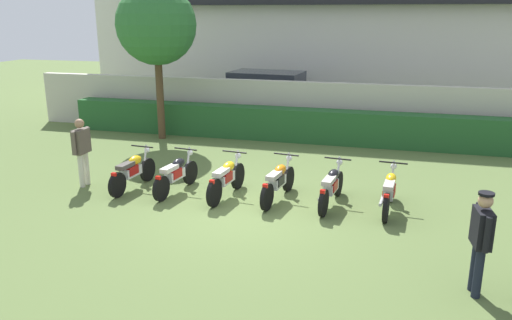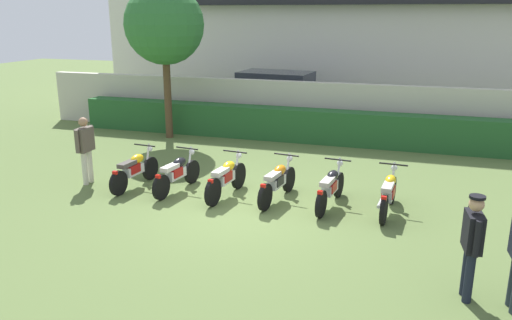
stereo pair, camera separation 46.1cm
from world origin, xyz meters
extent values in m
plane|color=#566B38|center=(0.00, 0.00, 0.00)|extent=(60.00, 60.00, 0.00)
cube|color=silver|center=(0.00, 14.64, 4.13)|extent=(20.98, 6.00, 8.26)
cube|color=black|center=(0.00, 11.39, 4.55)|extent=(17.62, 0.50, 0.36)
cube|color=#BCB7A8|center=(0.00, 7.05, 0.93)|extent=(19.93, 0.30, 1.86)
cube|color=#235628|center=(0.00, 6.35, 0.53)|extent=(15.94, 0.70, 1.07)
cube|color=navy|center=(-1.65, 9.34, 0.74)|extent=(4.64, 2.23, 1.00)
cube|color=#2D333D|center=(-1.85, 9.36, 1.57)|extent=(2.84, 1.93, 0.65)
cylinder|color=black|center=(-0.01, 10.13, 0.34)|extent=(0.70, 0.28, 0.68)
cylinder|color=black|center=(-0.17, 8.28, 0.34)|extent=(0.70, 0.28, 0.68)
cylinder|color=black|center=(-3.14, 10.40, 0.34)|extent=(0.70, 0.28, 0.68)
cylinder|color=black|center=(-3.30, 8.56, 0.34)|extent=(0.70, 0.28, 0.68)
cylinder|color=#4C3823|center=(-4.50, 5.52, 1.40)|extent=(0.24, 0.24, 2.81)
sphere|color=#2D6B33|center=(-4.50, 5.52, 3.70)|extent=(2.55, 2.55, 2.55)
cylinder|color=black|center=(-2.88, 1.28, 0.29)|extent=(0.14, 0.59, 0.58)
cylinder|color=black|center=(-3.00, 0.02, 0.29)|extent=(0.14, 0.59, 0.58)
cube|color=silver|center=(-2.94, 0.60, 0.44)|extent=(0.26, 0.62, 0.22)
ellipsoid|color=yellow|center=(-2.93, 0.77, 0.67)|extent=(0.26, 0.46, 0.22)
cube|color=#4C4742|center=(-2.96, 0.37, 0.65)|extent=(0.25, 0.54, 0.10)
cube|color=red|center=(-3.01, -0.08, 0.57)|extent=(0.11, 0.09, 0.08)
cylinder|color=silver|center=(-2.89, 1.19, 0.61)|extent=(0.07, 0.23, 0.65)
cylinder|color=black|center=(-2.90, 1.10, 0.93)|extent=(0.60, 0.09, 0.04)
sphere|color=silver|center=(-2.88, 1.30, 0.79)|extent=(0.14, 0.14, 0.14)
cylinder|color=silver|center=(-3.09, 0.36, 0.31)|extent=(0.12, 0.55, 0.07)
cube|color=#A51414|center=(-2.95, 0.55, 0.49)|extent=(0.27, 0.38, 0.20)
cylinder|color=black|center=(-1.76, 1.34, 0.29)|extent=(0.17, 0.59, 0.58)
cylinder|color=black|center=(-1.93, 0.06, 0.29)|extent=(0.17, 0.59, 0.58)
cube|color=silver|center=(-1.85, 0.65, 0.44)|extent=(0.28, 0.62, 0.22)
ellipsoid|color=black|center=(-1.83, 0.82, 0.67)|extent=(0.28, 0.47, 0.22)
cube|color=beige|center=(-1.88, 0.42, 0.65)|extent=(0.27, 0.54, 0.10)
cube|color=red|center=(-1.94, -0.04, 0.57)|extent=(0.11, 0.09, 0.08)
cylinder|color=silver|center=(-1.77, 1.25, 0.61)|extent=(0.08, 0.23, 0.65)
cylinder|color=black|center=(-1.78, 1.16, 0.93)|extent=(0.60, 0.11, 0.04)
sphere|color=silver|center=(-1.76, 1.36, 0.79)|extent=(0.14, 0.14, 0.14)
cylinder|color=silver|center=(-2.00, 0.42, 0.31)|extent=(0.14, 0.55, 0.07)
cube|color=#A51414|center=(-1.86, 0.60, 0.49)|extent=(0.29, 0.39, 0.20)
cylinder|color=black|center=(-0.53, 1.32, 0.31)|extent=(0.16, 0.63, 0.62)
cylinder|color=black|center=(-0.67, 0.05, 0.31)|extent=(0.16, 0.63, 0.62)
cube|color=silver|center=(-0.61, 0.63, 0.46)|extent=(0.27, 0.62, 0.22)
ellipsoid|color=yellow|center=(-0.59, 0.80, 0.69)|extent=(0.27, 0.46, 0.22)
cube|color=beige|center=(-0.63, 0.41, 0.67)|extent=(0.26, 0.54, 0.10)
cube|color=red|center=(-0.68, -0.05, 0.59)|extent=(0.11, 0.09, 0.08)
cylinder|color=silver|center=(-0.54, 1.23, 0.63)|extent=(0.08, 0.23, 0.65)
cylinder|color=black|center=(-0.55, 1.14, 0.95)|extent=(0.60, 0.10, 0.04)
sphere|color=silver|center=(-0.53, 1.34, 0.81)|extent=(0.14, 0.14, 0.14)
cylinder|color=silver|center=(-0.76, 0.40, 0.33)|extent=(0.13, 0.55, 0.07)
cube|color=#A51414|center=(-0.61, 0.58, 0.51)|extent=(0.28, 0.38, 0.20)
cylinder|color=black|center=(0.67, 1.47, 0.30)|extent=(0.17, 0.60, 0.59)
cylinder|color=black|center=(0.48, 0.14, 0.30)|extent=(0.17, 0.60, 0.59)
cube|color=silver|center=(0.57, 0.75, 0.45)|extent=(0.28, 0.62, 0.22)
ellipsoid|color=orange|center=(0.59, 0.92, 0.68)|extent=(0.28, 0.47, 0.22)
cube|color=#B2ADA3|center=(0.53, 0.52, 0.66)|extent=(0.27, 0.54, 0.10)
cube|color=red|center=(0.47, 0.04, 0.58)|extent=(0.11, 0.09, 0.08)
cylinder|color=silver|center=(0.65, 1.38, 0.62)|extent=(0.08, 0.23, 0.65)
cylinder|color=black|center=(0.64, 1.29, 0.94)|extent=(0.60, 0.12, 0.04)
sphere|color=silver|center=(0.67, 1.49, 0.80)|extent=(0.14, 0.14, 0.14)
cylinder|color=silver|center=(0.41, 0.52, 0.32)|extent=(0.15, 0.55, 0.07)
cube|color=black|center=(0.56, 0.70, 0.50)|extent=(0.29, 0.39, 0.20)
cylinder|color=black|center=(1.84, 1.46, 0.29)|extent=(0.16, 0.58, 0.57)
cylinder|color=black|center=(1.68, 0.12, 0.29)|extent=(0.16, 0.58, 0.57)
cube|color=silver|center=(1.76, 0.74, 0.44)|extent=(0.27, 0.62, 0.22)
ellipsoid|color=black|center=(1.78, 0.91, 0.67)|extent=(0.27, 0.46, 0.22)
cube|color=#B2ADA3|center=(1.73, 0.51, 0.65)|extent=(0.26, 0.54, 0.10)
cube|color=red|center=(1.67, 0.02, 0.57)|extent=(0.11, 0.09, 0.08)
cylinder|color=silver|center=(1.83, 1.37, 0.61)|extent=(0.08, 0.23, 0.65)
cylinder|color=black|center=(1.82, 1.28, 0.93)|extent=(0.60, 0.10, 0.04)
sphere|color=silver|center=(1.84, 1.48, 0.79)|extent=(0.14, 0.14, 0.14)
cylinder|color=silver|center=(1.61, 0.51, 0.31)|extent=(0.13, 0.55, 0.07)
cube|color=#A51414|center=(1.75, 0.69, 0.49)|extent=(0.28, 0.39, 0.20)
cylinder|color=black|center=(3.03, 1.42, 0.30)|extent=(0.13, 0.60, 0.60)
cylinder|color=black|center=(2.93, 0.14, 0.30)|extent=(0.13, 0.60, 0.60)
cube|color=silver|center=(2.98, 0.73, 0.45)|extent=(0.24, 0.61, 0.22)
ellipsoid|color=yellow|center=(2.99, 0.90, 0.68)|extent=(0.25, 0.46, 0.22)
cube|color=#B2ADA3|center=(2.96, 0.50, 0.66)|extent=(0.24, 0.53, 0.10)
cube|color=red|center=(2.93, 0.05, 0.58)|extent=(0.11, 0.09, 0.08)
cylinder|color=silver|center=(3.02, 1.33, 0.62)|extent=(0.07, 0.23, 0.65)
cylinder|color=black|center=(3.02, 1.24, 0.94)|extent=(0.60, 0.08, 0.04)
sphere|color=silver|center=(3.03, 1.44, 0.80)|extent=(0.14, 0.14, 0.14)
cylinder|color=silver|center=(2.84, 0.49, 0.32)|extent=(0.11, 0.55, 0.07)
cube|color=#A51414|center=(2.97, 0.68, 0.50)|extent=(0.27, 0.38, 0.20)
cylinder|color=beige|center=(-4.19, 0.65, 0.41)|extent=(0.13, 0.13, 0.82)
cylinder|color=beige|center=(-4.19, 0.43, 0.41)|extent=(0.13, 0.13, 0.82)
cube|color=brown|center=(-4.19, 0.54, 1.11)|extent=(0.22, 0.48, 0.58)
cylinder|color=brown|center=(-4.19, 0.83, 1.13)|extent=(0.09, 0.09, 0.55)
cylinder|color=brown|center=(-4.19, 0.25, 1.13)|extent=(0.09, 0.09, 0.55)
sphere|color=#9E7556|center=(-4.19, 0.54, 1.54)|extent=(0.22, 0.22, 0.22)
cylinder|color=black|center=(4.31, -2.41, 0.39)|extent=(0.13, 0.13, 0.79)
cylinder|color=black|center=(4.28, -2.21, 0.39)|extent=(0.13, 0.13, 0.79)
cube|color=black|center=(4.30, -2.31, 1.07)|extent=(0.27, 0.48, 0.56)
cylinder|color=black|center=(4.33, -2.59, 1.08)|extent=(0.09, 0.09, 0.53)
cylinder|color=black|center=(4.27, -2.03, 1.08)|extent=(0.09, 0.09, 0.53)
sphere|color=tan|center=(4.30, -2.31, 1.48)|extent=(0.21, 0.21, 0.21)
cylinder|color=black|center=(4.30, -2.31, 1.59)|extent=(0.22, 0.22, 0.04)
camera|label=1|loc=(2.93, -9.73, 4.05)|focal=35.80mm
camera|label=2|loc=(3.38, -9.60, 4.05)|focal=35.80mm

